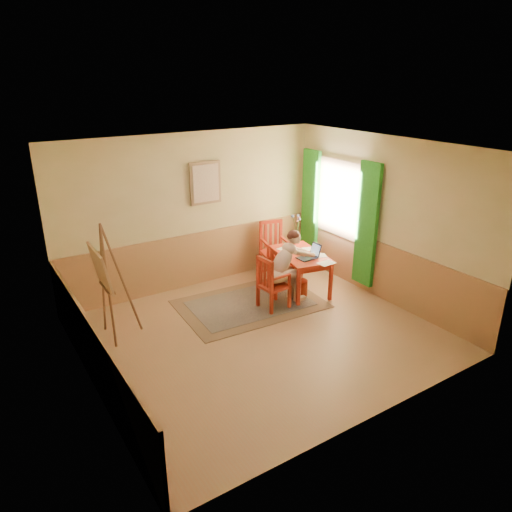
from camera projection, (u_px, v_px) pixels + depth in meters
room at (262, 248)px, 6.72m from camera, size 5.04×4.54×2.84m
wainscot at (235, 286)px, 7.67m from camera, size 5.00×4.50×1.00m
window at (338, 210)px, 8.82m from camera, size 0.12×2.01×2.20m
wall_portrait at (205, 183)px, 8.39m from camera, size 0.60×0.05×0.76m
rug at (250, 304)px, 8.16m from camera, size 2.49×1.74×0.02m
table at (301, 258)px, 8.46m from camera, size 0.93×1.31×0.72m
chair_left at (272, 283)px, 7.85m from camera, size 0.46×0.44×0.94m
chair_back at (273, 249)px, 9.21m from camera, size 0.57×0.59×1.06m
figure at (286, 265)px, 7.95m from camera, size 0.97×0.43×1.30m
laptop at (310, 255)px, 8.22m from camera, size 0.40×0.24×0.24m
papers at (310, 254)px, 8.41m from camera, size 0.70×1.19×0.00m
vase at (297, 230)px, 8.89m from camera, size 0.18×0.27×0.55m
wastebasket at (300, 288)px, 8.42m from camera, size 0.37×0.37×0.30m
easel at (103, 273)px, 6.76m from camera, size 0.60×0.80×1.80m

